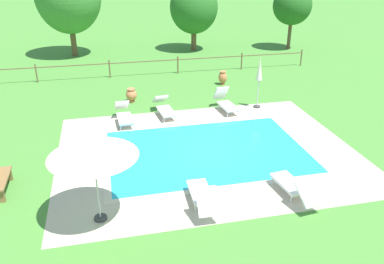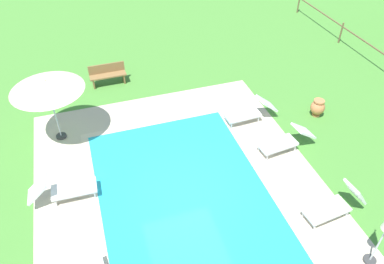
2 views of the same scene
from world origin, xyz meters
name	(u,v)px [view 1 (image 1 of 2)]	position (x,y,z in m)	size (l,w,h in m)	color
ground_plane	(207,151)	(0.00, 0.00, 0.00)	(160.00, 160.00, 0.00)	#478433
pool_deck_paving	(207,151)	(0.00, 0.00, 0.00)	(10.85, 8.58, 0.01)	beige
swimming_pool_water	(207,151)	(0.00, 0.00, 0.01)	(7.20, 4.92, 0.01)	#23A8C1
pool_coping_rim	(207,151)	(0.00, 0.00, 0.01)	(7.68, 5.40, 0.01)	beige
sun_lounger_north_near_steps	(164,108)	(-0.97, 3.85, 0.37)	(0.81, 2.07, 0.82)	white
sun_lounger_north_mid	(226,102)	(1.90, 3.80, 0.40)	(0.78, 1.87, 1.02)	white
sun_lounger_north_far	(124,115)	(-2.81, 3.38, 0.38)	(0.69, 2.00, 0.87)	white
sun_lounger_north_end	(294,186)	(1.79, -3.50, 0.37)	(0.84, 2.08, 0.81)	white
sun_lounger_south_mid	(202,195)	(-1.04, -3.36, 0.38)	(0.66, 1.95, 0.92)	white
patio_umbrella_open_foreground	(93,151)	(-3.95, -3.35, 2.15)	(2.36, 2.36, 2.38)	#383838
patio_umbrella_closed_row_west	(259,73)	(3.48, 3.85, 1.68)	(0.32, 0.32, 2.42)	#383838
terracotta_urn_near_fence	(131,95)	(-2.28, 5.92, 0.37)	(0.53, 0.53, 0.69)	#C67547
terracotta_urn_by_tree	(223,77)	(2.91, 7.63, 0.41)	(0.47, 0.47, 0.76)	#C67547
perimeter_fence	(144,64)	(-1.12, 10.35, 0.71)	(20.37, 0.08, 1.05)	brown
tree_far_west	(194,7)	(3.25, 16.18, 3.10)	(3.45, 3.45, 4.99)	brown
tree_centre	(292,6)	(10.37, 15.04, 3.15)	(2.82, 2.82, 4.55)	brown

